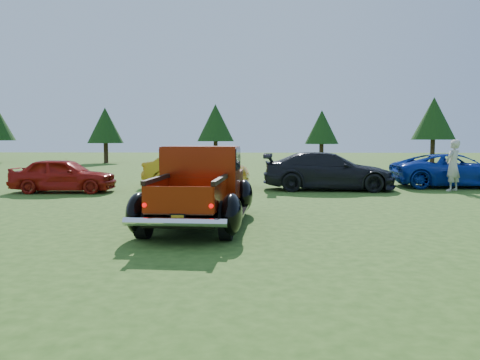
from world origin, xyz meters
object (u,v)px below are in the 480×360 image
at_px(tree_east, 434,119).
at_px(show_car_red, 64,175).
at_px(tree_mid_right, 322,127).
at_px(spectator, 453,165).
at_px(pickup_truck, 202,186).
at_px(show_car_grey, 328,171).
at_px(show_car_yellow, 197,170).
at_px(show_car_blue, 454,170).
at_px(tree_mid_left, 216,123).
at_px(tree_west, 105,126).

relative_size(tree_east, show_car_red, 1.42).
xyz_separation_m(tree_mid_right, tree_east, (9.00, -0.50, 0.68)).
height_order(tree_mid_right, spectator, tree_mid_right).
bearing_deg(pickup_truck, show_car_grey, 63.77).
height_order(show_car_grey, spectator, spectator).
distance_m(tree_mid_right, show_car_yellow, 21.67).
xyz_separation_m(show_car_grey, show_car_blue, (5.38, 1.26, -0.04)).
height_order(tree_mid_left, show_car_red, tree_mid_left).
height_order(pickup_truck, show_car_grey, pickup_truck).
relative_size(pickup_truck, show_car_red, 1.32).
height_order(tree_west, show_car_yellow, tree_west).
xyz_separation_m(show_car_yellow, show_car_blue, (10.70, 0.22, -0.02)).
xyz_separation_m(tree_west, pickup_truck, (11.43, -27.46, -2.25)).
distance_m(tree_west, show_car_yellow, 21.76).
distance_m(tree_east, show_car_blue, 20.51).
height_order(tree_mid_left, show_car_blue, tree_mid_left).
bearing_deg(show_car_grey, pickup_truck, 153.27).
bearing_deg(show_car_yellow, tree_mid_right, -17.95).
relative_size(tree_mid_left, show_car_red, 1.32).
relative_size(show_car_grey, spectator, 2.58).
bearing_deg(tree_west, pickup_truck, -67.40).
distance_m(pickup_truck, show_car_grey, 8.39).
bearing_deg(show_car_blue, tree_east, -17.91).
bearing_deg(show_car_grey, tree_mid_left, 18.67).
distance_m(tree_mid_left, show_car_yellow, 21.28).
xyz_separation_m(tree_mid_left, show_car_red, (-3.50, -23.41, -2.74)).
relative_size(tree_west, tree_mid_right, 1.05).
relative_size(tree_east, show_car_grey, 1.06).
relative_size(tree_mid_left, tree_east, 0.93).
height_order(tree_west, show_car_grey, tree_west).
xyz_separation_m(show_car_yellow, spectator, (10.02, -1.28, 0.27)).
xyz_separation_m(tree_east, show_car_blue, (-6.12, -19.36, -2.96)).
distance_m(tree_mid_left, show_car_red, 23.82).
bearing_deg(tree_mid_left, show_car_grey, -73.62).
bearing_deg(spectator, tree_east, -145.65).
bearing_deg(show_car_blue, show_car_red, 99.04).
height_order(show_car_red, spectator, spectator).
relative_size(show_car_yellow, spectator, 2.20).
bearing_deg(tree_mid_left, show_car_blue, -60.32).
distance_m(tree_west, show_car_red, 22.24).
relative_size(tree_mid_left, pickup_truck, 1.00).
bearing_deg(show_car_yellow, tree_mid_left, 6.54).
xyz_separation_m(show_car_red, show_car_blue, (15.38, 2.55, 0.05)).
distance_m(pickup_truck, show_car_blue, 12.79).
bearing_deg(pickup_truck, show_car_blue, 45.09).
relative_size(tree_mid_left, show_car_blue, 1.00).
bearing_deg(show_car_red, tree_east, -46.35).
bearing_deg(tree_mid_left, tree_west, -167.47).
distance_m(show_car_yellow, show_car_grey, 5.42).
height_order(show_car_grey, show_car_blue, show_car_grey).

